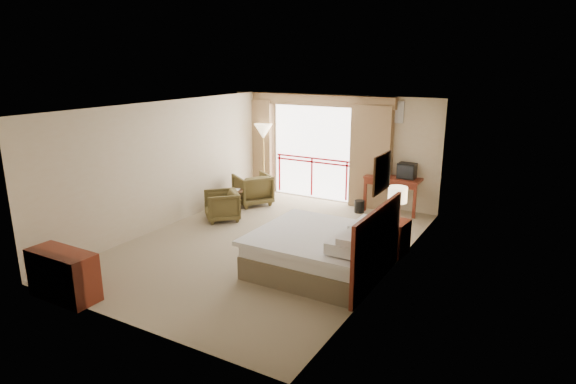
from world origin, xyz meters
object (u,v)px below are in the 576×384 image
Objects in this scene: bed at (323,251)px; side_table at (233,197)px; nightstand at (394,237)px; floor_lamp at (263,134)px; wastebasket at (359,206)px; dresser at (63,275)px; tv at (407,171)px; desk at (394,184)px; table_lamp at (398,195)px; armchair_far at (253,204)px; armchair_near at (222,220)px.

bed reaches higher than side_table.
nightstand is 0.34× the size of floor_lamp.
nightstand is at bearing -28.08° from floor_lamp.
nightstand is 2.19× the size of wastebasket.
tv is at bearing 61.28° from dresser.
side_table is (-3.33, -1.93, -0.31)m from desk.
side_table is (-2.68, -1.39, 0.20)m from wastebasket.
table_lamp is 1.20× the size of side_table.
dresser is at bearing -110.15° from wastebasket.
nightstand is 2.56m from wastebasket.
desk is at bearing 179.97° from tv.
dresser is (-2.30, -6.25, 0.23)m from wastebasket.
armchair_near is (0.10, -1.40, 0.00)m from armchair_far.
table_lamp is 0.73× the size of armchair_far.
floor_lamp is at bearing -165.14° from tv.
table_lamp is at bearing -27.57° from floor_lamp.
side_table is 2.10m from floor_lamp.
side_table is at bearing 148.87° from bed.
armchair_far is at bearing 165.45° from nightstand.
desk is at bearing 63.58° from dresser.
floor_lamp reaches higher than armchair_near.
desk reaches higher than dresser.
side_table is at bearing -146.16° from desk.
nightstand is 2.69m from tv.
wastebasket is at bearing 83.66° from armchair_near.
floor_lamp reaches higher than dresser.
nightstand is at bearing -9.17° from side_table.
tv is at bearing 141.72° from armchair_far.
floor_lamp is (-4.38, 2.29, 0.50)m from table_lamp.
side_table is 0.45× the size of dresser.
tv is at bearing 102.62° from table_lamp.
bed is 4.11m from dresser.
nightstand is at bearing -90.00° from table_lamp.
armchair_near is at bearing -179.17° from table_lamp.
table_lamp reaches higher than nightstand.
bed is 1.88× the size of dresser.
floor_lamp is (-3.82, -0.20, 0.60)m from tv.
desk reaches higher than armchair_near.
armchair_far is 0.75× the size of dresser.
floor_lamp is at bearing 174.59° from wastebasket.
nightstand is 0.88× the size of armchair_near.
armchair_far is 1.15× the size of armchair_near.
table_lamp is at bearing 105.69° from armchair_far.
bed reaches higher than wastebasket.
wastebasket is 0.16× the size of floor_lamp.
bed is 3.93m from side_table.
desk is 1.77× the size of armchair_near.
wastebasket is at bearing 66.87° from dresser.
nightstand is 0.81m from table_lamp.
tv is 0.54× the size of armchair_near.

